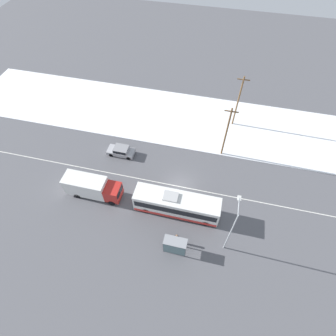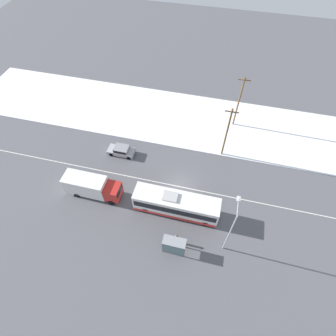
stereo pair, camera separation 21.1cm
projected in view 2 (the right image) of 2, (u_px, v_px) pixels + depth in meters
The scene contains 11 objects.
ground_plane at pixel (179, 187), 36.17m from camera, with size 120.00×120.00×0.00m, color #56565B.
snow_lot at pixel (196, 121), 44.12m from camera, with size 80.00×13.27×0.12m.
lane_marking_center at pixel (179, 187), 36.16m from camera, with size 60.00×0.12×0.00m.
city_bus at pixel (176, 204), 32.61m from camera, with size 10.66×2.57×3.35m.
box_truck at pixel (92, 186), 34.12m from camera, with size 7.44×2.30×3.18m.
sedan_car at pixel (121, 150), 39.17m from camera, with size 4.04×1.80×1.44m.
pedestrian_at_stop at pixel (176, 238), 30.51m from camera, with size 0.66×0.29×1.82m.
bus_shelter at pixel (174, 246), 29.34m from camera, with size 2.63×1.20×2.40m.
streetlamp at pixel (231, 226), 27.12m from camera, with size 0.36×2.39×8.21m.
utility_pole_roadside at pixel (227, 133), 36.10m from camera, with size 1.80×0.24×8.78m.
utility_pole_snowlot at pixel (239, 102), 39.96m from camera, with size 1.80×0.24×8.99m.
Camera 2 is at (3.19, -19.70, 30.32)m, focal length 28.00 mm.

